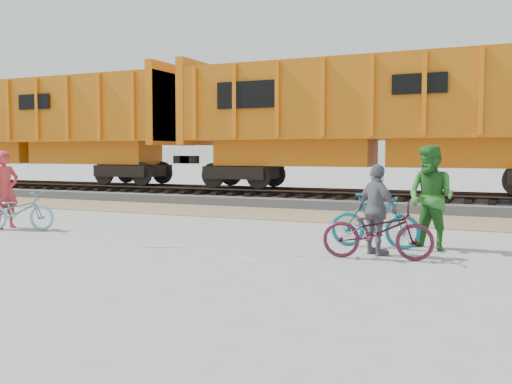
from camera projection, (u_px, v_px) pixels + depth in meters
ground at (232, 245)px, 11.24m from camera, size 120.00×120.00×0.00m
gravel_strip at (317, 216)px, 16.26m from camera, size 120.00×3.00×0.02m
ballast_bed at (349, 201)px, 19.44m from camera, size 120.00×4.00×0.30m
track at (349, 192)px, 19.42m from camera, size 120.00×2.60×0.24m
hopper_car_left at (38, 125)px, 24.87m from camera, size 14.00×3.13×4.65m
hopper_car_center at (382, 116)px, 18.80m from camera, size 14.00×3.13×4.65m
bicycle_blue at (18, 211)px, 13.32m from camera, size 1.84×1.11×0.91m
bicycle_teal at (375, 221)px, 10.85m from camera, size 1.72×0.49×1.03m
bicycle_maroon at (378, 231)px, 9.68m from camera, size 1.94×0.93×0.98m
person_solo at (6, 190)px, 13.58m from camera, size 0.52×0.73×1.86m
person_man at (431, 198)px, 10.59m from camera, size 1.19×1.10×1.96m
person_woman at (377, 210)px, 10.07m from camera, size 0.99×0.89×1.61m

